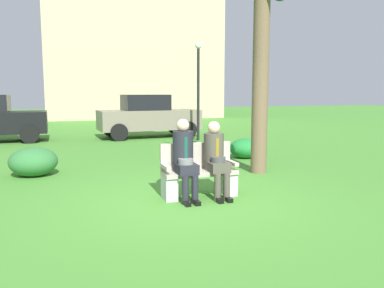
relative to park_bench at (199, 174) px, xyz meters
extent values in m
plane|color=#44872F|center=(-0.27, -0.30, -0.39)|extent=(80.00, 80.00, 0.00)
cube|color=#B7AD9E|center=(0.00, -0.05, 0.03)|extent=(1.25, 0.44, 0.07)
cube|color=#B7AD9E|center=(0.00, 0.14, 0.29)|extent=(1.25, 0.06, 0.45)
cube|color=#B7AD9E|center=(-0.59, -0.05, 0.16)|extent=(0.08, 0.44, 0.06)
cube|color=#B7AD9E|center=(0.59, -0.05, 0.16)|extent=(0.08, 0.44, 0.06)
cube|color=silver|center=(-0.53, -0.05, -0.20)|extent=(0.20, 0.37, 0.38)
cube|color=silver|center=(0.53, -0.05, -0.20)|extent=(0.20, 0.37, 0.38)
cube|color=#23232D|center=(-0.28, -0.22, 0.14)|extent=(0.32, 0.38, 0.16)
cylinder|color=#23232D|center=(-0.36, -0.41, -0.16)|extent=(0.11, 0.11, 0.45)
cylinder|color=#23232D|center=(-0.20, -0.41, -0.16)|extent=(0.11, 0.11, 0.45)
cube|color=black|center=(-0.36, -0.47, -0.35)|extent=(0.09, 0.22, 0.07)
cube|color=black|center=(-0.20, -0.47, -0.35)|extent=(0.09, 0.22, 0.07)
cylinder|color=#23232D|center=(-0.28, -0.03, 0.46)|extent=(0.34, 0.34, 0.54)
cube|color=#144C3D|center=(-0.28, -0.19, 0.48)|extent=(0.05, 0.01, 0.35)
sphere|color=beige|center=(-0.28, -0.03, 0.83)|extent=(0.21, 0.21, 0.21)
cylinder|color=slate|center=(-0.30, -0.24, 0.27)|extent=(0.24, 0.24, 0.09)
cube|color=#4C473D|center=(0.26, -0.22, 0.14)|extent=(0.32, 0.38, 0.16)
cylinder|color=#4C473D|center=(0.18, -0.41, -0.16)|extent=(0.11, 0.11, 0.45)
cylinder|color=#4C473D|center=(0.34, -0.41, -0.16)|extent=(0.11, 0.11, 0.45)
cube|color=black|center=(0.18, -0.47, -0.35)|extent=(0.09, 0.22, 0.07)
cube|color=black|center=(0.34, -0.47, -0.35)|extent=(0.09, 0.22, 0.07)
cylinder|color=#4C473D|center=(0.26, -0.03, 0.44)|extent=(0.34, 0.34, 0.49)
cube|color=olive|center=(0.26, -0.19, 0.46)|extent=(0.05, 0.01, 0.31)
sphere|color=beige|center=(0.26, -0.03, 0.78)|extent=(0.21, 0.21, 0.21)
cylinder|color=#424242|center=(0.26, -0.24, 0.27)|extent=(0.24, 0.24, 0.09)
cylinder|color=brown|center=(1.91, 1.45, 1.62)|extent=(0.35, 0.35, 4.02)
ellipsoid|color=#316F36|center=(-2.77, 2.62, -0.08)|extent=(0.99, 0.91, 0.62)
ellipsoid|color=#227D35|center=(2.49, 3.29, -0.12)|extent=(0.85, 0.78, 0.53)
cylinder|color=black|center=(-3.29, 9.98, -0.07)|extent=(0.64, 0.15, 0.64)
cylinder|color=black|center=(-3.26, 8.42, -0.07)|extent=(0.64, 0.15, 0.64)
cube|color=slate|center=(1.09, 8.98, 0.31)|extent=(4.00, 1.83, 0.76)
cube|color=black|center=(0.94, 8.97, 0.99)|extent=(1.79, 1.47, 0.60)
cylinder|color=black|center=(2.40, 9.85, -0.07)|extent=(0.65, 0.18, 0.64)
cylinder|color=black|center=(2.51, 8.30, -0.07)|extent=(0.65, 0.18, 0.64)
cylinder|color=black|center=(-0.32, 9.67, -0.07)|extent=(0.65, 0.18, 0.64)
cylinder|color=black|center=(-0.22, 8.11, -0.07)|extent=(0.65, 0.18, 0.64)
cylinder|color=black|center=(2.61, 7.47, 1.27)|extent=(0.10, 0.10, 3.32)
sphere|color=white|center=(2.61, 7.47, 3.05)|extent=(0.24, 0.24, 0.24)
cube|color=#C4B089|center=(2.80, 22.49, 6.08)|extent=(11.88, 6.13, 12.94)
camera|label=1|loc=(-2.15, -6.10, 1.35)|focal=36.46mm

